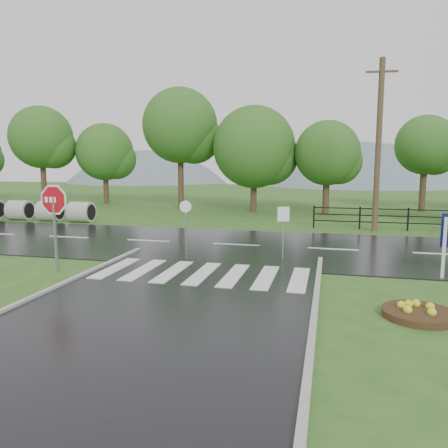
# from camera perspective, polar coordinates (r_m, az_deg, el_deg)

# --- Properties ---
(ground) EXTENTS (120.00, 120.00, 0.00)m
(ground) POSITION_cam_1_polar(r_m,az_deg,el_deg) (9.38, -11.75, -14.16)
(ground) COLOR #305D1F
(ground) RESTS_ON ground
(main_road) EXTENTS (90.00, 8.00, 0.04)m
(main_road) POSITION_cam_1_polar(r_m,az_deg,el_deg) (18.55, 1.59, -2.84)
(main_road) COLOR black
(main_road) RESTS_ON ground
(crosswalk) EXTENTS (6.50, 2.80, 0.02)m
(crosswalk) POSITION_cam_1_polar(r_m,az_deg,el_deg) (13.81, -2.79, -6.44)
(crosswalk) COLOR silver
(crosswalk) RESTS_ON ground
(fence_west) EXTENTS (9.58, 0.08, 1.20)m
(fence_west) POSITION_cam_1_polar(r_m,az_deg,el_deg) (24.30, 22.92, 0.85)
(fence_west) COLOR black
(fence_west) RESTS_ON ground
(hills) EXTENTS (102.00, 48.00, 48.00)m
(hills) POSITION_cam_1_polar(r_m,az_deg,el_deg) (75.27, 13.07, -6.76)
(hills) COLOR slate
(hills) RESTS_ON ground
(treeline) EXTENTS (83.20, 5.20, 10.00)m
(treeline) POSITION_cam_1_polar(r_m,az_deg,el_deg) (32.13, 8.59, 1.73)
(treeline) COLOR #295C1C
(treeline) RESTS_ON ground
(culvert_pipes) EXTENTS (9.70, 1.20, 1.20)m
(culvert_pipes) POSITION_cam_1_polar(r_m,az_deg,el_deg) (29.46, -25.10, 1.65)
(culvert_pipes) COLOR #9E9B93
(culvert_pipes) RESTS_ON ground
(stop_sign) EXTENTS (1.33, 0.11, 3.00)m
(stop_sign) POSITION_cam_1_polar(r_m,az_deg,el_deg) (14.97, -21.33, 1.96)
(stop_sign) COLOR #939399
(stop_sign) RESTS_ON ground
(flower_bed) EXTENTS (1.62, 1.62, 0.32)m
(flower_bed) POSITION_cam_1_polar(r_m,az_deg,el_deg) (11.11, 24.09, -10.48)
(flower_bed) COLOR #332111
(flower_bed) RESTS_ON ground
(reg_sign_small) EXTENTS (0.42, 0.16, 1.95)m
(reg_sign_small) POSITION_cam_1_polar(r_m,az_deg,el_deg) (15.74, 7.76, 0.26)
(reg_sign_small) COLOR #939399
(reg_sign_small) RESTS_ON ground
(reg_sign_round) EXTENTS (0.46, 0.12, 2.02)m
(reg_sign_round) POSITION_cam_1_polar(r_m,az_deg,el_deg) (17.33, -5.02, 0.70)
(reg_sign_round) COLOR #939399
(reg_sign_round) RESTS_ON ground
(utility_pole_east) EXTENTS (1.52, 0.29, 8.56)m
(utility_pole_east) POSITION_cam_1_polar(r_m,az_deg,el_deg) (23.44, 19.52, 9.67)
(utility_pole_east) COLOR #473523
(utility_pole_east) RESTS_ON ground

